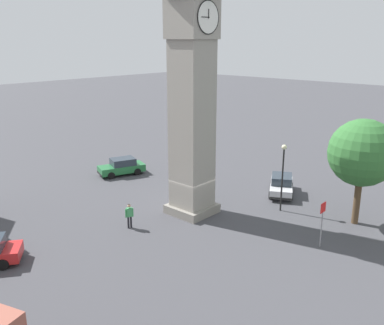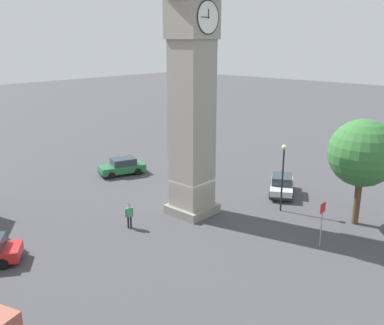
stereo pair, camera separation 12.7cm
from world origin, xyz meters
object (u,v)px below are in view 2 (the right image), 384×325
(tree, at_px, (363,153))
(lamp_post, at_px, (283,167))
(road_sign, at_px, (322,217))
(car_blue_kerb, at_px, (122,166))
(car_red_corner, at_px, (282,185))
(clock_tower, at_px, (192,34))
(pedestrian, at_px, (129,214))

(tree, height_order, lamp_post, tree)
(tree, distance_m, lamp_post, 5.31)
(lamp_post, xyz_separation_m, road_sign, (3.28, 4.65, -1.40))
(car_blue_kerb, distance_m, lamp_post, 15.61)
(car_red_corner, bearing_deg, road_sign, 45.39)
(clock_tower, bearing_deg, lamp_post, 135.17)
(car_blue_kerb, xyz_separation_m, pedestrian, (6.94, 9.43, 0.25))
(car_blue_kerb, relative_size, road_sign, 1.59)
(clock_tower, height_order, lamp_post, clock_tower)
(road_sign, bearing_deg, car_red_corner, -134.61)
(lamp_post, bearing_deg, tree, 106.79)
(road_sign, bearing_deg, tree, 177.56)
(road_sign, bearing_deg, clock_tower, -82.11)
(clock_tower, distance_m, pedestrian, 12.27)
(tree, bearing_deg, pedestrian, -44.84)
(tree, bearing_deg, clock_tower, -57.32)
(pedestrian, relative_size, tree, 0.24)
(pedestrian, xyz_separation_m, tree, (-10.71, 10.65, 3.88))
(clock_tower, bearing_deg, car_red_corner, 159.99)
(clock_tower, bearing_deg, road_sign, 97.89)
(car_red_corner, bearing_deg, tree, 76.57)
(pedestrian, bearing_deg, clock_tower, 164.87)
(lamp_post, relative_size, road_sign, 1.76)
(clock_tower, distance_m, car_blue_kerb, 15.88)
(road_sign, bearing_deg, car_blue_kerb, -92.82)
(car_red_corner, relative_size, pedestrian, 2.62)
(tree, bearing_deg, car_blue_kerb, -79.38)
(clock_tower, xyz_separation_m, tree, (-6.02, 9.38, -7.39))
(car_red_corner, xyz_separation_m, lamp_post, (3.04, 1.76, 2.54))
(clock_tower, bearing_deg, car_blue_kerb, -101.89)
(lamp_post, bearing_deg, road_sign, 54.80)
(lamp_post, bearing_deg, car_red_corner, -149.96)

